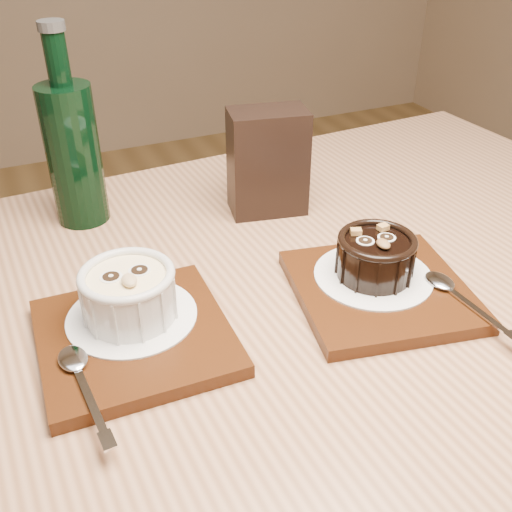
{
  "coord_description": "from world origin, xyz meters",
  "views": [
    {
      "loc": [
        -0.28,
        -0.29,
        1.14
      ],
      "look_at": [
        -0.07,
        0.17,
        0.81
      ],
      "focal_mm": 42.0,
      "sensor_mm": 36.0,
      "label": 1
    }
  ],
  "objects_px": {
    "tray_left": "(135,337)",
    "green_bottle": "(73,150)",
    "ramekin_white": "(129,292)",
    "tray_right": "(380,290)",
    "ramekin_dark": "(376,255)",
    "condiment_stand": "(268,162)",
    "table": "(268,371)"
  },
  "relations": [
    {
      "from": "tray_left",
      "to": "ramekin_dark",
      "type": "bearing_deg",
      "value": -3.43
    },
    {
      "from": "condiment_stand",
      "to": "green_bottle",
      "type": "xyz_separation_m",
      "value": [
        -0.23,
        0.08,
        0.03
      ]
    },
    {
      "from": "tray_right",
      "to": "ramekin_white",
      "type": "bearing_deg",
      "value": 167.92
    },
    {
      "from": "ramekin_white",
      "to": "table",
      "type": "bearing_deg",
      "value": -9.93
    },
    {
      "from": "tray_right",
      "to": "green_bottle",
      "type": "relative_size",
      "value": 0.71
    },
    {
      "from": "table",
      "to": "condiment_stand",
      "type": "height_order",
      "value": "condiment_stand"
    },
    {
      "from": "tray_left",
      "to": "ramekin_white",
      "type": "xyz_separation_m",
      "value": [
        0.0,
        0.02,
        0.04
      ]
    },
    {
      "from": "table",
      "to": "green_bottle",
      "type": "height_order",
      "value": "green_bottle"
    },
    {
      "from": "tray_left",
      "to": "ramekin_white",
      "type": "bearing_deg",
      "value": 79.99
    },
    {
      "from": "tray_right",
      "to": "condiment_stand",
      "type": "height_order",
      "value": "condiment_stand"
    },
    {
      "from": "green_bottle",
      "to": "condiment_stand",
      "type": "bearing_deg",
      "value": -18.39
    },
    {
      "from": "tray_left",
      "to": "tray_right",
      "type": "bearing_deg",
      "value": -7.09
    },
    {
      "from": "tray_left",
      "to": "condiment_stand",
      "type": "height_order",
      "value": "condiment_stand"
    },
    {
      "from": "ramekin_dark",
      "to": "green_bottle",
      "type": "xyz_separation_m",
      "value": [
        -0.26,
        0.29,
        0.05
      ]
    },
    {
      "from": "tray_left",
      "to": "tray_right",
      "type": "distance_m",
      "value": 0.27
    },
    {
      "from": "ramekin_dark",
      "to": "green_bottle",
      "type": "distance_m",
      "value": 0.4
    },
    {
      "from": "tray_right",
      "to": "green_bottle",
      "type": "height_order",
      "value": "green_bottle"
    },
    {
      "from": "condiment_stand",
      "to": "ramekin_dark",
      "type": "bearing_deg",
      "value": -82.57
    },
    {
      "from": "tray_left",
      "to": "ramekin_white",
      "type": "relative_size",
      "value": 1.92
    },
    {
      "from": "tray_left",
      "to": "green_bottle",
      "type": "bearing_deg",
      "value": 89.45
    },
    {
      "from": "table",
      "to": "tray_right",
      "type": "relative_size",
      "value": 6.88
    },
    {
      "from": "table",
      "to": "ramekin_white",
      "type": "xyz_separation_m",
      "value": [
        -0.14,
        0.03,
        0.14
      ]
    },
    {
      "from": "tray_left",
      "to": "ramekin_dark",
      "type": "xyz_separation_m",
      "value": [
        0.26,
        -0.02,
        0.04
      ]
    },
    {
      "from": "table",
      "to": "ramekin_white",
      "type": "bearing_deg",
      "value": 169.32
    },
    {
      "from": "ramekin_white",
      "to": "tray_right",
      "type": "relative_size",
      "value": 0.52
    },
    {
      "from": "ramekin_white",
      "to": "condiment_stand",
      "type": "distance_m",
      "value": 0.29
    },
    {
      "from": "ramekin_white",
      "to": "tray_right",
      "type": "bearing_deg",
      "value": -11.33
    },
    {
      "from": "tray_right",
      "to": "ramekin_dark",
      "type": "relative_size",
      "value": 2.12
    },
    {
      "from": "tray_right",
      "to": "green_bottle",
      "type": "bearing_deg",
      "value": 130.08
    },
    {
      "from": "ramekin_dark",
      "to": "condiment_stand",
      "type": "distance_m",
      "value": 0.22
    },
    {
      "from": "ramekin_white",
      "to": "tray_right",
      "type": "distance_m",
      "value": 0.27
    },
    {
      "from": "tray_right",
      "to": "condiment_stand",
      "type": "bearing_deg",
      "value": 96.58
    }
  ]
}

